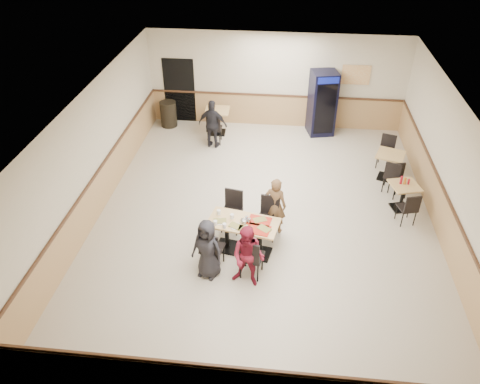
# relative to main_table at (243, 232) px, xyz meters

# --- Properties ---
(ground) EXTENTS (10.00, 10.00, 0.00)m
(ground) POSITION_rel_main_table_xyz_m (0.38, 1.30, -0.53)
(ground) COLOR beige
(ground) RESTS_ON ground
(room_shell) EXTENTS (10.00, 10.00, 10.00)m
(room_shell) POSITION_rel_main_table_xyz_m (2.16, 3.85, 0.05)
(room_shell) COLOR silver
(room_shell) RESTS_ON ground
(main_table) EXTENTS (1.59, 1.01, 0.79)m
(main_table) POSITION_rel_main_table_xyz_m (0.00, 0.00, 0.00)
(main_table) COLOR black
(main_table) RESTS_ON ground
(main_chairs) EXTENTS (1.62, 1.95, 1.01)m
(main_chairs) POSITION_rel_main_table_xyz_m (-0.05, 0.01, -0.03)
(main_chairs) COLOR black
(main_chairs) RESTS_ON ground
(diner_woman_left) EXTENTS (0.76, 0.62, 1.35)m
(diner_woman_left) POSITION_rel_main_table_xyz_m (-0.64, -0.79, 0.15)
(diner_woman_left) COLOR black
(diner_woman_left) RESTS_ON ground
(diner_woman_right) EXTENTS (0.78, 0.67, 1.39)m
(diner_woman_right) POSITION_rel_main_table_xyz_m (0.19, -0.95, 0.17)
(diner_woman_right) COLOR maroon
(diner_woman_right) RESTS_ON ground
(diner_man_opposite) EXTENTS (0.58, 0.45, 1.40)m
(diner_man_opposite) POSITION_rel_main_table_xyz_m (0.64, 0.79, 0.17)
(diner_man_opposite) COLOR brown
(diner_man_opposite) RESTS_ON ground
(lone_diner) EXTENTS (0.91, 0.50, 1.48)m
(lone_diner) POSITION_rel_main_table_xyz_m (-1.38, 4.61, 0.21)
(lone_diner) COLOR black
(lone_diner) RESTS_ON ground
(tabletop_clutter) EXTENTS (1.25, 0.72, 0.12)m
(tabletop_clutter) POSITION_rel_main_table_xyz_m (0.06, -0.07, 0.29)
(tabletop_clutter) COLOR #B21B0B
(tabletop_clutter) RESTS_ON main_table
(side_table_near) EXTENTS (0.80, 0.80, 0.69)m
(side_table_near) POSITION_rel_main_table_xyz_m (3.69, 1.98, -0.07)
(side_table_near) COLOR black
(side_table_near) RESTS_ON ground
(side_table_near_chair_south) EXTENTS (0.50, 0.50, 0.88)m
(side_table_near_chair_south) POSITION_rel_main_table_xyz_m (3.69, 1.42, -0.09)
(side_table_near_chair_south) COLOR black
(side_table_near_chair_south) RESTS_ON ground
(side_table_near_chair_north) EXTENTS (0.50, 0.50, 0.88)m
(side_table_near_chair_north) POSITION_rel_main_table_xyz_m (3.69, 2.53, -0.09)
(side_table_near_chair_north) COLOR black
(side_table_near_chair_north) RESTS_ON ground
(side_table_far) EXTENTS (0.88, 0.88, 0.74)m
(side_table_far) POSITION_rel_main_table_xyz_m (3.56, 3.36, -0.03)
(side_table_far) COLOR black
(side_table_far) RESTS_ON ground
(side_table_far_chair_south) EXTENTS (0.56, 0.56, 0.94)m
(side_table_far_chair_south) POSITION_rel_main_table_xyz_m (3.56, 2.77, -0.06)
(side_table_far_chair_south) COLOR black
(side_table_far_chair_south) RESTS_ON ground
(side_table_far_chair_north) EXTENTS (0.56, 0.56, 0.94)m
(side_table_far_chair_north) POSITION_rel_main_table_xyz_m (3.56, 3.96, -0.06)
(side_table_far_chair_north) COLOR black
(side_table_far_chair_north) RESTS_ON ground
(condiment_caddy) EXTENTS (0.23, 0.06, 0.20)m
(condiment_caddy) POSITION_rel_main_table_xyz_m (3.66, 2.03, 0.25)
(condiment_caddy) COLOR #9F0B1E
(condiment_caddy) RESTS_ON side_table_near
(back_table) EXTENTS (0.77, 0.77, 0.79)m
(back_table) POSITION_rel_main_table_xyz_m (-1.38, 5.50, -0.00)
(back_table) COLOR black
(back_table) RESTS_ON ground
(back_table_chair_lone) EXTENTS (0.48, 0.48, 1.00)m
(back_table_chair_lone) POSITION_rel_main_table_xyz_m (-1.38, 4.87, -0.03)
(back_table_chair_lone) COLOR black
(back_table_chair_lone) RESTS_ON ground
(pepsi_cooler) EXTENTS (0.90, 0.90, 1.99)m
(pepsi_cooler) POSITION_rel_main_table_xyz_m (1.84, 5.90, 0.47)
(pepsi_cooler) COLOR black
(pepsi_cooler) RESTS_ON ground
(trash_bin) EXTENTS (0.52, 0.52, 0.82)m
(trash_bin) POSITION_rel_main_table_xyz_m (-3.03, 5.85, -0.12)
(trash_bin) COLOR black
(trash_bin) RESTS_ON ground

